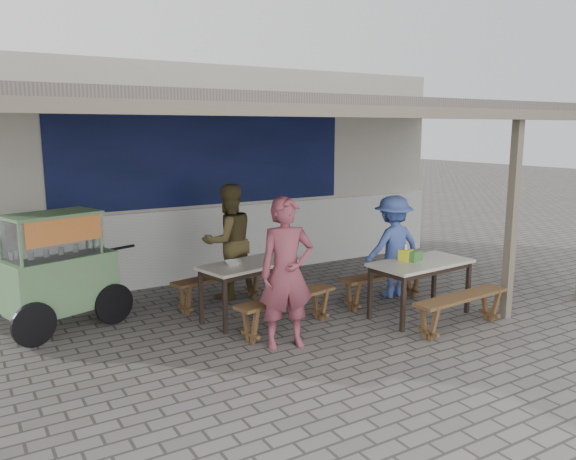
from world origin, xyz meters
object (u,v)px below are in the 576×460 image
(bench_left_wall, at_px, (220,282))
(bench_right_street, at_px, (461,304))
(patron_right_table, at_px, (393,246))
(condiment_bowl, at_px, (233,263))
(bench_left_street, at_px, (287,305))
(bench_right_wall, at_px, (384,280))
(patron_wall_side, at_px, (229,241))
(patron_street_side, at_px, (287,273))
(tissue_box, at_px, (406,255))
(donation_box, at_px, (414,256))
(vendor_cart, at_px, (58,267))
(table_right, at_px, (421,267))
(condiment_jar, at_px, (267,253))
(table_left, at_px, (251,269))

(bench_left_wall, xyz_separation_m, bench_right_street, (2.15, -2.46, 0.00))
(patron_right_table, relative_size, condiment_bowl, 6.81)
(bench_left_street, relative_size, bench_right_wall, 1.00)
(patron_wall_side, bearing_deg, patron_street_side, 79.36)
(bench_left_wall, xyz_separation_m, condiment_bowl, (-0.11, -0.68, 0.44))
(tissue_box, bearing_deg, bench_right_wall, 79.91)
(bench_left_wall, xyz_separation_m, patron_wall_side, (0.29, 0.32, 0.51))
(donation_box, bearing_deg, condiment_bowl, 154.37)
(bench_left_wall, relative_size, condiment_bowl, 6.69)
(bench_left_wall, bearing_deg, donation_box, -52.01)
(bench_right_street, xyz_separation_m, patron_street_side, (-2.12, 0.68, 0.53))
(bench_left_street, bearing_deg, bench_right_wall, -4.01)
(bench_right_street, distance_m, vendor_cart, 5.02)
(bench_left_wall, relative_size, table_right, 1.04)
(bench_right_street, height_order, condiment_bowl, condiment_bowl)
(patron_street_side, distance_m, condiment_jar, 1.44)
(bench_right_street, xyz_separation_m, condiment_jar, (-1.63, 2.02, 0.45))
(bench_left_street, xyz_separation_m, condiment_bowl, (-0.40, 0.68, 0.44))
(table_left, relative_size, bench_right_street, 0.98)
(vendor_cart, bearing_deg, patron_wall_side, -14.03)
(bench_left_wall, relative_size, vendor_cart, 0.86)
(bench_left_street, relative_size, donation_box, 7.30)
(table_right, bearing_deg, bench_left_street, 162.51)
(patron_street_side, height_order, donation_box, patron_street_side)
(table_left, height_order, condiment_bowl, condiment_bowl)
(bench_right_wall, xyz_separation_m, donation_box, (-0.01, -0.60, 0.48))
(condiment_jar, bearing_deg, tissue_box, -40.18)
(condiment_jar, relative_size, condiment_bowl, 0.36)
(bench_left_street, xyz_separation_m, bench_left_wall, (-0.29, 1.36, 0.00))
(bench_right_street, relative_size, patron_street_side, 0.86)
(table_right, height_order, patron_right_table, patron_right_table)
(donation_box, xyz_separation_m, condiment_jar, (-1.52, 1.29, -0.03))
(table_left, bearing_deg, bench_left_street, -90.00)
(condiment_bowl, bearing_deg, vendor_cart, 156.72)
(patron_wall_side, bearing_deg, bench_right_street, 120.27)
(vendor_cart, height_order, patron_street_side, patron_street_side)
(patron_right_table, height_order, tissue_box, patron_right_table)
(tissue_box, bearing_deg, condiment_bowl, 155.18)
(vendor_cart, distance_m, condiment_jar, 2.69)
(bench_right_wall, xyz_separation_m, patron_street_side, (-2.02, -0.66, 0.53))
(condiment_bowl, bearing_deg, bench_left_street, -59.29)
(condiment_bowl, bearing_deg, bench_right_street, -38.03)
(bench_right_wall, relative_size, vendor_cart, 0.86)
(patron_right_table, bearing_deg, bench_right_wall, 34.58)
(table_right, height_order, patron_wall_side, patron_wall_side)
(bench_right_street, relative_size, tissue_box, 10.09)
(condiment_jar, bearing_deg, bench_left_street, -104.38)
(table_right, bearing_deg, bench_right_wall, 90.00)
(table_left, xyz_separation_m, condiment_bowl, (-0.26, -0.00, 0.11))
(patron_street_side, xyz_separation_m, condiment_bowl, (-0.15, 1.10, -0.09))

